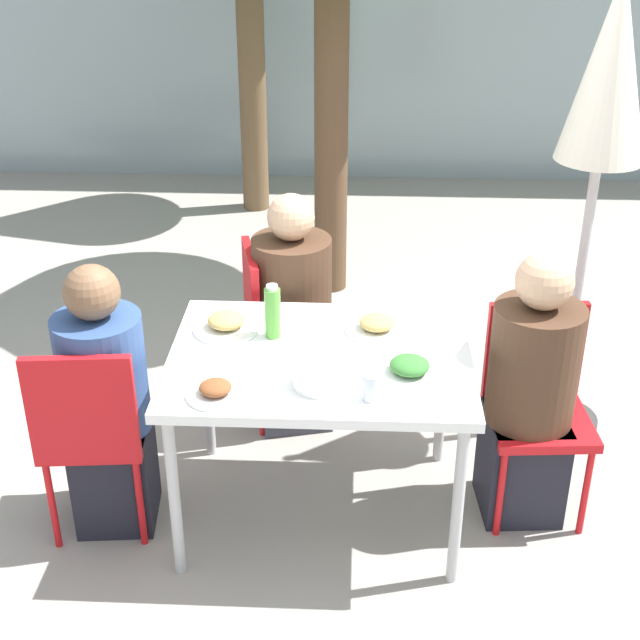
# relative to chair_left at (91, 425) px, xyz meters

# --- Properties ---
(ground_plane) EXTENTS (24.00, 24.00, 0.00)m
(ground_plane) POSITION_rel_chair_left_xyz_m (0.87, 0.16, -0.51)
(ground_plane) COLOR gray
(dining_table) EXTENTS (1.16, 0.88, 0.75)m
(dining_table) POSITION_rel_chair_left_xyz_m (0.87, 0.16, 0.18)
(dining_table) COLOR white
(dining_table) RESTS_ON ground
(chair_left) EXTENTS (0.44, 0.44, 0.87)m
(chair_left) POSITION_rel_chair_left_xyz_m (0.00, 0.00, 0.00)
(chair_left) COLOR red
(chair_left) RESTS_ON ground
(person_left) EXTENTS (0.34, 0.34, 1.14)m
(person_left) POSITION_rel_chair_left_xyz_m (0.04, 0.08, 0.03)
(person_left) COLOR black
(person_left) RESTS_ON ground
(chair_right) EXTENTS (0.43, 0.43, 0.87)m
(chair_right) POSITION_rel_chair_left_xyz_m (1.75, 0.31, 0.00)
(chair_right) COLOR red
(chair_right) RESTS_ON ground
(person_right) EXTENTS (0.35, 0.35, 1.16)m
(person_right) POSITION_rel_chair_left_xyz_m (1.70, 0.22, 0.04)
(person_right) COLOR black
(person_right) RESTS_ON ground
(chair_far) EXTENTS (0.48, 0.48, 0.87)m
(chair_far) POSITION_rel_chair_left_xyz_m (0.62, 0.89, 0.00)
(chair_far) COLOR red
(chair_far) RESTS_ON ground
(person_far) EXTENTS (0.39, 0.39, 1.15)m
(person_far) POSITION_rel_chair_left_xyz_m (0.71, 0.86, 0.03)
(person_far) COLOR #383842
(person_far) RESTS_ON ground
(closed_umbrella) EXTENTS (0.37, 0.37, 2.09)m
(closed_umbrella) POSITION_rel_chair_left_xyz_m (2.00, 0.85, 1.08)
(closed_umbrella) COLOR #333333
(closed_umbrella) RESTS_ON ground
(plate_0) EXTENTS (0.25, 0.25, 0.07)m
(plate_0) POSITION_rel_chair_left_xyz_m (1.09, 0.36, 0.27)
(plate_0) COLOR white
(plate_0) RESTS_ON dining_table
(plate_1) EXTENTS (0.27, 0.27, 0.07)m
(plate_1) POSITION_rel_chair_left_xyz_m (1.21, 0.03, 0.27)
(plate_1) COLOR white
(plate_1) RESTS_ON dining_table
(plate_2) EXTENTS (0.27, 0.27, 0.07)m
(plate_2) POSITION_rel_chair_left_xyz_m (0.49, 0.35, 0.27)
(plate_2) COLOR white
(plate_2) RESTS_ON dining_table
(plate_3) EXTENTS (0.21, 0.21, 0.06)m
(plate_3) POSITION_rel_chair_left_xyz_m (0.52, -0.15, 0.26)
(plate_3) COLOR white
(plate_3) RESTS_ON dining_table
(bottle) EXTENTS (0.06, 0.06, 0.22)m
(bottle) POSITION_rel_chair_left_xyz_m (0.68, 0.30, 0.35)
(bottle) COLOR #51A338
(bottle) RESTS_ON dining_table
(drinking_cup) EXTENTS (0.07, 0.07, 0.10)m
(drinking_cup) POSITION_rel_chair_left_xyz_m (1.07, -0.14, 0.29)
(drinking_cup) COLOR silver
(drinking_cup) RESTS_ON dining_table
(salad_bowl) EXTENTS (0.20, 0.20, 0.05)m
(salad_bowl) POSITION_rel_chair_left_xyz_m (0.88, -0.06, 0.27)
(salad_bowl) COLOR white
(salad_bowl) RESTS_ON dining_table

